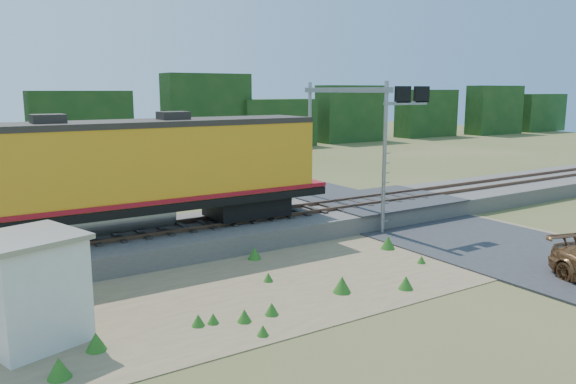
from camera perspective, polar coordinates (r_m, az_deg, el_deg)
ground at (r=19.92m, az=6.12°, el=-7.96°), size 140.00×140.00×0.00m
ballast at (r=24.58m, az=-2.68°, el=-3.41°), size 70.00×5.00×0.80m
rails at (r=24.47m, az=-2.69°, el=-2.32°), size 70.00×1.54×0.16m
dirt_shoulder at (r=19.18m, az=0.46°, el=-8.58°), size 26.00×8.00×0.03m
road at (r=25.19m, az=17.58°, el=-4.28°), size 7.00×66.00×0.86m
tree_line_north at (r=54.10m, az=-20.10°, el=6.35°), size 130.00×3.00×6.50m
weed_clumps at (r=18.12m, az=-2.87°, el=-9.79°), size 15.00×6.20×0.56m
locomotive at (r=21.49m, az=-18.78°, el=1.83°), size 18.05×2.75×4.66m
shed at (r=15.38m, az=-24.74°, el=-8.93°), size 2.93×2.93×2.78m
signal_gantry at (r=26.15m, az=7.21°, el=7.52°), size 2.62×6.20×6.61m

